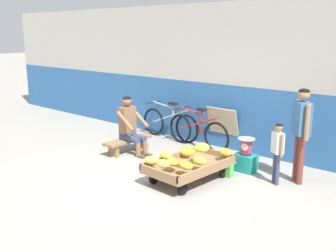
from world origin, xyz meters
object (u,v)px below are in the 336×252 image
(banana_cart, at_px, (189,166))
(vendor_seated, at_px, (131,125))
(sign_board, at_px, (224,128))
(customer_adult, at_px, (301,125))
(weighing_scale, at_px, (246,146))
(shopping_bag, at_px, (227,170))
(low_bench, at_px, (128,142))
(bicycle_near_left, at_px, (169,124))
(plastic_crate, at_px, (245,163))
(bicycle_far_left, at_px, (198,131))
(customer_child, at_px, (277,147))

(banana_cart, height_order, vendor_seated, vendor_seated)
(vendor_seated, height_order, sign_board, vendor_seated)
(banana_cart, distance_m, customer_adult, 1.89)
(sign_board, height_order, customer_adult, customer_adult)
(weighing_scale, relative_size, shopping_bag, 1.25)
(weighing_scale, xyz_separation_m, customer_adult, (0.90, 0.10, 0.50))
(low_bench, bearing_deg, banana_cart, -12.47)
(weighing_scale, height_order, sign_board, sign_board)
(weighing_scale, distance_m, shopping_bag, 0.56)
(banana_cart, xyz_separation_m, vendor_seated, (-1.83, 0.42, 0.33))
(bicycle_near_left, relative_size, sign_board, 1.91)
(weighing_scale, bearing_deg, sign_board, 139.27)
(weighing_scale, distance_m, bicycle_near_left, 2.51)
(plastic_crate, height_order, bicycle_far_left, bicycle_far_left)
(sign_board, distance_m, customer_adult, 2.19)
(banana_cart, distance_m, vendor_seated, 1.90)
(customer_child, bearing_deg, sign_board, 147.15)
(banana_cart, height_order, sign_board, sign_board)
(bicycle_near_left, xyz_separation_m, shopping_bag, (2.31, -1.17, -0.23))
(banana_cart, bearing_deg, weighing_scale, 65.28)
(vendor_seated, distance_m, bicycle_near_left, 1.34)
(customer_adult, height_order, shopping_bag, customer_adult)
(banana_cart, distance_m, weighing_scale, 1.12)
(bicycle_far_left, bearing_deg, low_bench, -126.83)
(bicycle_near_left, bearing_deg, sign_board, 7.52)
(banana_cart, bearing_deg, shopping_bag, 56.46)
(sign_board, height_order, shopping_bag, sign_board)
(vendor_seated, distance_m, customer_child, 2.98)
(banana_cart, xyz_separation_m, bicycle_far_left, (-1.04, 1.60, 0.11))
(banana_cart, height_order, customer_adult, customer_adult)
(banana_cart, relative_size, vendor_seated, 1.30)
(shopping_bag, bearing_deg, banana_cart, -123.54)
(customer_adult, xyz_separation_m, shopping_bag, (-0.99, -0.54, -0.83))
(bicycle_near_left, distance_m, customer_adult, 3.41)
(plastic_crate, distance_m, bicycle_far_left, 1.62)
(bicycle_near_left, bearing_deg, vendor_seated, -85.17)
(sign_board, distance_m, shopping_bag, 1.70)
(low_bench, distance_m, weighing_scale, 2.46)
(vendor_seated, height_order, weighing_scale, vendor_seated)
(customer_child, bearing_deg, vendor_seated, -172.83)
(bicycle_far_left, relative_size, sign_board, 1.90)
(customer_child, bearing_deg, bicycle_far_left, 159.68)
(shopping_bag, bearing_deg, low_bench, -176.56)
(banana_cart, relative_size, customer_child, 1.50)
(banana_cart, relative_size, low_bench, 1.35)
(bicycle_far_left, height_order, customer_adult, customer_adult)
(weighing_scale, bearing_deg, shopping_bag, -101.28)
(low_bench, relative_size, shopping_bag, 4.59)
(weighing_scale, bearing_deg, bicycle_far_left, 158.21)
(bicycle_far_left, relative_size, customer_adult, 1.08)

